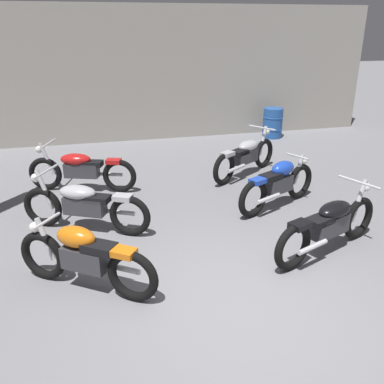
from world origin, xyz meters
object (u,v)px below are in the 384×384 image
object	(u,v)px
motorcycle_right_row_2	(246,155)
oil_drum	(273,123)
motorcycle_right_row_1	(279,183)
motorcycle_left_row_0	(84,257)
motorcycle_left_row_1	(84,204)
motorcycle_left_row_2	(81,169)
motorcycle_right_row_0	(330,224)

from	to	relation	value
motorcycle_right_row_2	oil_drum	size ratio (longest dim) A/B	2.18
motorcycle_right_row_1	oil_drum	size ratio (longest dim) A/B	2.14
motorcycle_left_row_0	motorcycle_right_row_2	size ratio (longest dim) A/B	0.90
motorcycle_left_row_0	motorcycle_left_row_1	bearing A→B (deg)	89.56
motorcycle_left_row_1	motorcycle_left_row_2	xyz separation A→B (m)	(-0.04, 1.78, 0.00)
motorcycle_left_row_1	motorcycle_right_row_1	distance (m)	3.38
motorcycle_left_row_1	motorcycle_left_row_0	bearing A→B (deg)	-90.44
motorcycle_left_row_0	motorcycle_left_row_2	distance (m)	3.41
motorcycle_right_row_0	motorcycle_right_row_1	distance (m)	1.67
motorcycle_right_row_2	oil_drum	distance (m)	3.50
motorcycle_left_row_1	motorcycle_right_row_1	xyz separation A→B (m)	(3.38, 0.11, 0.01)
motorcycle_left_row_2	motorcycle_right_row_1	xyz separation A→B (m)	(3.42, -1.67, 0.01)
oil_drum	motorcycle_right_row_0	bearing A→B (deg)	-107.52
motorcycle_right_row_2	motorcycle_left_row_2	bearing A→B (deg)	-178.77
motorcycle_right_row_0	motorcycle_left_row_0	bearing A→B (deg)	-178.86
motorcycle_left_row_1	motorcycle_right_row_1	bearing A→B (deg)	1.79
motorcycle_left_row_0	motorcycle_right_row_1	xyz separation A→B (m)	(3.39, 1.74, 0.00)
motorcycle_right_row_1	motorcycle_right_row_2	xyz separation A→B (m)	(0.05, 1.75, -0.01)
motorcycle_left_row_1	motorcycle_right_row_0	size ratio (longest dim) A/B	0.97
motorcycle_right_row_2	oil_drum	bearing A→B (deg)	56.12
motorcycle_right_row_1	motorcycle_right_row_2	world-z (taller)	motorcycle_right_row_2
motorcycle_left_row_0	motorcycle_right_row_2	world-z (taller)	motorcycle_right_row_2
motorcycle_left_row_0	motorcycle_left_row_2	size ratio (longest dim) A/B	0.80
motorcycle_right_row_1	motorcycle_left_row_1	bearing A→B (deg)	-178.21
motorcycle_right_row_2	motorcycle_left_row_1	bearing A→B (deg)	-151.64
motorcycle_left_row_0	motorcycle_right_row_1	bearing A→B (deg)	27.18
motorcycle_left_row_2	motorcycle_right_row_0	world-z (taller)	same
motorcycle_right_row_0	motorcycle_left_row_2	bearing A→B (deg)	135.63
motorcycle_left_row_2	motorcycle_right_row_1	distance (m)	3.80
motorcycle_left_row_2	motorcycle_right_row_2	size ratio (longest dim) A/B	1.12
motorcycle_left_row_1	motorcycle_right_row_2	bearing A→B (deg)	28.36
motorcycle_left_row_0	motorcycle_right_row_1	distance (m)	3.81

